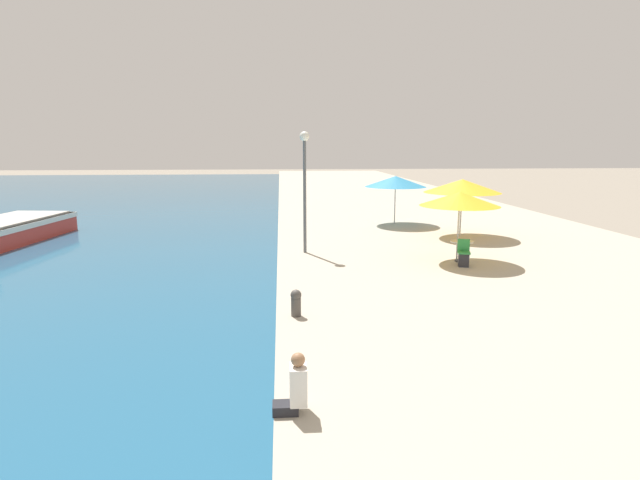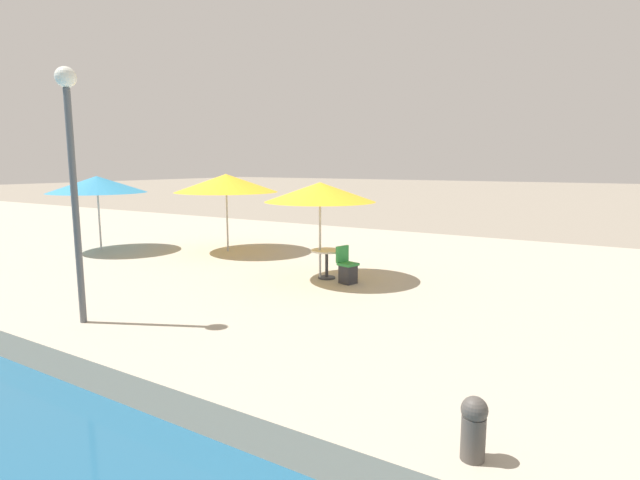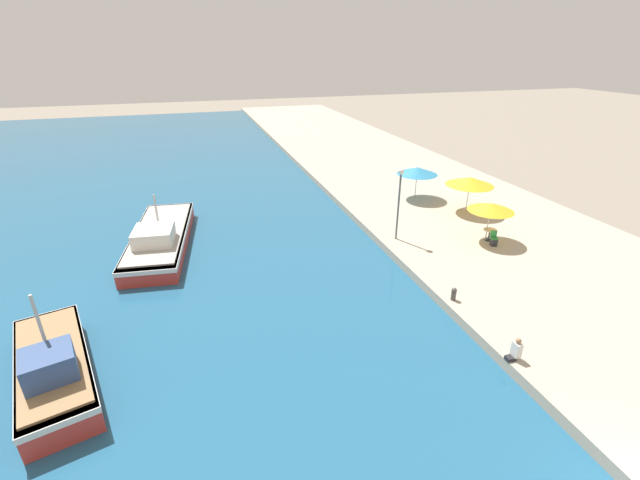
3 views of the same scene
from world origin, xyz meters
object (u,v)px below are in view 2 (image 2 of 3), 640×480
cafe_umbrella_striped (97,184)px  mooring_bollard (474,426)px  cafe_table (327,258)px  lamppost (71,153)px  cafe_chair_left (347,270)px  cafe_umbrella_white (226,183)px  cafe_umbrella_pink (320,192)px

cafe_umbrella_striped → mooring_bollard: size_ratio=4.86×
cafe_table → lamppost: size_ratio=0.18×
cafe_table → cafe_chair_left: 0.75m
cafe_umbrella_striped → mooring_bollard: bearing=-111.8°
cafe_umbrella_striped → cafe_table: bearing=-87.3°
cafe_umbrella_white → lamppost: bearing=-157.6°
cafe_chair_left → lamppost: 6.52m
cafe_table → lamppost: bearing=160.0°
cafe_table → cafe_chair_left: size_ratio=0.88×
cafe_table → lamppost: (-5.44, 1.98, 2.56)m
cafe_umbrella_striped → cafe_chair_left: size_ratio=3.49×
cafe_umbrella_striped → cafe_umbrella_pink: bearing=-88.1°
cafe_table → mooring_bollard: (-6.02, -5.31, -0.18)m
cafe_umbrella_pink → mooring_bollard: (-5.90, -5.44, -1.86)m
mooring_bollard → lamppost: lamppost is taller
cafe_umbrella_pink → cafe_umbrella_striped: size_ratio=0.88×
cafe_umbrella_white → cafe_chair_left: cafe_umbrella_white is taller
cafe_umbrella_white → cafe_umbrella_striped: 4.35m
cafe_umbrella_striped → mooring_bollard: cafe_umbrella_striped is taller
cafe_table → mooring_bollard: 8.03m
cafe_umbrella_white → mooring_bollard: bearing=-127.1°
cafe_umbrella_white → cafe_table: size_ratio=4.26×
cafe_umbrella_striped → cafe_table: (0.41, -8.72, -1.69)m
cafe_umbrella_pink → cafe_table: 1.68m
cafe_umbrella_white → cafe_chair_left: bearing=-108.9°
cafe_umbrella_pink → cafe_table: (0.12, -0.13, -1.67)m
cafe_umbrella_pink → lamppost: (-5.32, 1.85, 0.89)m
cafe_umbrella_pink → cafe_table: bearing=-46.9°
cafe_umbrella_pink → cafe_umbrella_white: size_ratio=0.82×
cafe_chair_left → mooring_bollard: bearing=52.9°
cafe_umbrella_pink → mooring_bollard: size_ratio=4.26×
cafe_umbrella_pink → lamppost: bearing=160.8°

